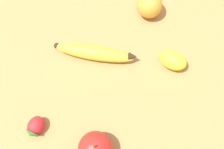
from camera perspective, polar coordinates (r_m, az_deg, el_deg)
name	(u,v)px	position (r m, az deg, el deg)	size (l,w,h in m)	color
ground_plane	(79,47)	(0.75, -7.19, 5.87)	(3.00, 3.00, 0.00)	#A87A47
banana	(95,52)	(0.71, -3.62, 4.95)	(0.12, 0.22, 0.04)	gold
orange	(149,5)	(0.78, 8.16, 14.68)	(0.07, 0.07, 0.07)	orange
strawberry	(35,127)	(0.67, -16.42, -10.91)	(0.06, 0.04, 0.04)	red
apple	(95,149)	(0.62, -3.65, -15.80)	(0.08, 0.08, 0.09)	red
lemon	(173,60)	(0.72, 13.10, 3.12)	(0.05, 0.08, 0.05)	yellow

